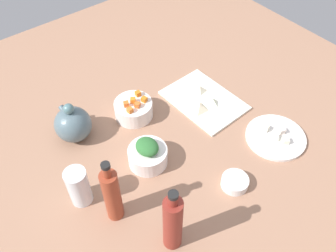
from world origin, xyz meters
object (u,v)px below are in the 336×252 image
at_px(plate_tofu, 276,137).
at_px(bowl_small_side, 235,182).
at_px(bowl_carrots, 134,109).
at_px(drinking_glass_0, 79,187).
at_px(bottle_0, 112,195).
at_px(bowl_greens, 148,156).
at_px(teapot, 73,124).
at_px(cutting_board, 204,100).
at_px(bottle_1, 173,223).

bearing_deg(plate_tofu, bowl_small_side, 100.32).
xyz_separation_m(bowl_carrots, bowl_small_side, (-0.45, -0.08, -0.02)).
height_order(bowl_small_side, drinking_glass_0, drinking_glass_0).
distance_m(bowl_small_side, bottle_0, 0.39).
bearing_deg(bowl_greens, bowl_small_side, -146.56).
xyz_separation_m(plate_tofu, drinking_glass_0, (0.21, 0.66, 0.06)).
xyz_separation_m(bowl_carrots, bottle_0, (-0.30, 0.28, 0.08)).
relative_size(plate_tofu, drinking_glass_0, 1.54).
bearing_deg(drinking_glass_0, bottle_0, -153.62).
height_order(bottle_0, drinking_glass_0, bottle_0).
bearing_deg(teapot, drinking_glass_0, 155.58).
distance_m(cutting_board, bowl_small_side, 0.39).
height_order(plate_tofu, bowl_carrots, bowl_carrots).
bearing_deg(bowl_greens, bottle_0, 116.61).
height_order(bowl_carrots, bowl_small_side, bowl_carrots).
bearing_deg(cutting_board, bottle_1, 128.89).
bearing_deg(bottle_1, cutting_board, -51.11).
bearing_deg(bowl_carrots, plate_tofu, -140.89).
relative_size(cutting_board, bottle_1, 1.18).
bearing_deg(bottle_1, bowl_small_side, -85.25).
height_order(cutting_board, bottle_0, bottle_0).
distance_m(plate_tofu, drinking_glass_0, 0.70).
height_order(cutting_board, teapot, teapot).
height_order(teapot, drinking_glass_0, teapot).
bearing_deg(drinking_glass_0, plate_tofu, -107.75).
bearing_deg(drinking_glass_0, bottle_1, -154.77).
relative_size(plate_tofu, bowl_carrots, 1.50).
height_order(bottle_0, bottle_1, bottle_1).
xyz_separation_m(bowl_greens, bottle_1, (-0.27, 0.11, 0.08)).
distance_m(bowl_small_side, bottle_1, 0.29).
xyz_separation_m(bowl_greens, bowl_carrots, (0.21, -0.09, 0.00)).
bearing_deg(teapot, plate_tofu, -129.36).
height_order(bowl_greens, bottle_1, bottle_1).
bearing_deg(bowl_small_side, bowl_carrots, 9.40).
bearing_deg(plate_tofu, teapot, 50.64).
distance_m(cutting_board, bottle_1, 0.60).
relative_size(bowl_greens, teapot, 0.84).
distance_m(bowl_carrots, bowl_small_side, 0.46).
bearing_deg(bottle_0, teapot, -9.08).
xyz_separation_m(bottle_1, drinking_glass_0, (0.28, 0.13, -0.04)).
bearing_deg(bottle_1, bottle_0, 24.50).
bearing_deg(drinking_glass_0, teapot, -24.42).
height_order(cutting_board, plate_tofu, plate_tofu).
distance_m(bottle_0, bottle_1, 0.19).
bearing_deg(bowl_carrots, bowl_small_side, -170.60).
bearing_deg(bowl_small_side, bottle_1, 94.75).
relative_size(bowl_small_side, bottle_1, 0.34).
bearing_deg(teapot, cutting_board, -107.71).
height_order(bottle_1, drinking_glass_0, bottle_1).
height_order(teapot, bottle_1, bottle_1).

